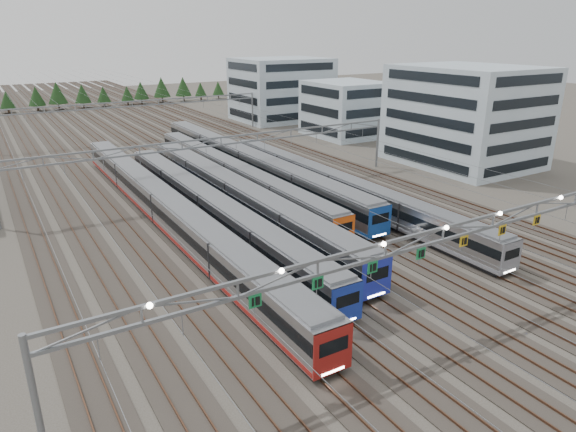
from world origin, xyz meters
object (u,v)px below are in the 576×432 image
gantry_far (133,108)px  depot_bldg_mid (346,109)px  train_c (237,196)px  gantry_mid (221,148)px  train_e (248,162)px  train_a (164,207)px  depot_bldg_north (281,89)px  train_f (336,186)px  train_b (210,208)px  gantry_near (444,237)px  depot_bldg_south (465,116)px  train_d (233,174)px

gantry_far → depot_bldg_mid: 44.98m
train_c → gantry_mid: gantry_mid is taller
train_e → depot_bldg_mid: (33.52, 19.32, 3.48)m
train_a → train_c: train_c is taller
train_e → depot_bldg_north: bearing=54.2°
gantry_far → train_f: bearing=-78.8°
train_b → train_e: 21.73m
gantry_near → depot_bldg_mid: depot_bldg_mid is taller
train_a → gantry_mid: (11.25, 8.68, 4.16)m
train_c → train_e: bearing=58.7°
train_b → gantry_near: 29.90m
gantry_mid → depot_bldg_south: bearing=-7.6°
train_e → train_f: bearing=-75.3°
train_e → depot_bldg_north: (32.76, 45.43, 5.34)m
train_b → gantry_far: size_ratio=0.93×
train_c → gantry_mid: bearing=76.2°
depot_bldg_south → depot_bldg_north: depot_bldg_south is taller
train_b → depot_bldg_north: bearing=53.5°
gantry_near → gantry_mid: 40.12m
train_d → gantry_far: gantry_far is taller
gantry_near → gantry_far: 85.12m
train_c → train_e: train_c is taller
gantry_near → depot_bldg_north: bearing=66.5°
train_b → train_f: train_b is taller
gantry_near → train_e: bearing=81.5°
train_f → depot_bldg_south: 31.92m
train_a → train_b: bearing=-31.1°
gantry_far → depot_bldg_south: size_ratio=2.56×
gantry_far → depot_bldg_mid: size_ratio=3.52×
gantry_mid → train_d: bearing=30.6°
train_c → train_a: bearing=177.0°
train_f → gantry_mid: (-11.25, 11.57, 4.34)m
train_b → depot_bldg_north: (46.26, 62.46, 5.46)m
gantry_mid → depot_bldg_north: depot_bldg_north is taller
train_a → gantry_mid: bearing=37.7°
train_a → depot_bldg_mid: bearing=33.1°
train_d → gantry_mid: bearing=-149.4°
train_b → gantry_near: (6.70, -28.72, 4.94)m
train_e → gantry_far: size_ratio=1.11×
train_f → train_e: bearing=104.7°
train_f → depot_bldg_mid: (29.02, 36.52, 3.70)m
train_f → depot_bldg_north: bearing=65.7°
gantry_mid → depot_bldg_mid: 47.37m
train_f → depot_bldg_north: 68.93m
train_e → train_a: bearing=-141.5°
train_e → train_b: bearing=-128.4°
train_a → depot_bldg_south: bearing=3.3°
depot_bldg_south → train_a: bearing=-176.7°
train_f → gantry_mid: gantry_mid is taller
train_d → train_e: bearing=43.7°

